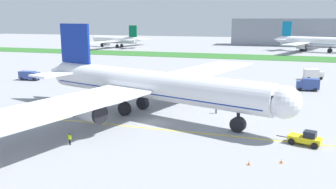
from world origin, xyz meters
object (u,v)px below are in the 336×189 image
(airliner_foreground, at_px, (145,85))
(service_truck_fuel_bowser, at_px, (29,75))
(service_truck_catering_van, at_px, (313,74))
(parked_airliner_far_left, at_px, (117,40))
(parked_airliner_far_centre, at_px, (308,41))
(pushback_tug, at_px, (306,138))
(ground_crew_marshaller_front, at_px, (70,138))
(traffic_cone_near_nose, at_px, (281,161))
(ground_crew_wingwalker_port, at_px, (216,108))
(service_truck_baggage_loader, at_px, (308,84))
(ground_crew_wingwalker_starboard, at_px, (117,97))
(traffic_cone_port_wing, at_px, (249,163))

(airliner_foreground, bearing_deg, service_truck_fuel_bowser, 151.53)
(service_truck_catering_van, bearing_deg, airliner_foreground, -123.52)
(airliner_foreground, height_order, service_truck_fuel_bowser, airliner_foreground)
(parked_airliner_far_left, bearing_deg, service_truck_fuel_bowser, -76.87)
(parked_airliner_far_centre, bearing_deg, pushback_tug, -94.24)
(ground_crew_marshaller_front, xyz_separation_m, service_truck_fuel_bowser, (-41.69, 43.75, 0.42))
(traffic_cone_near_nose, bearing_deg, ground_crew_wingwalker_port, 119.43)
(parked_airliner_far_left, xyz_separation_m, parked_airliner_far_centre, (113.18, 5.22, 0.84))
(airliner_foreground, distance_m, parked_airliner_far_centre, 153.18)
(service_truck_baggage_loader, xyz_separation_m, parked_airliner_far_centre, (8.16, 114.98, 3.89))
(service_truck_baggage_loader, xyz_separation_m, parked_airliner_far_left, (-105.02, 109.76, 3.05))
(ground_crew_wingwalker_starboard, height_order, traffic_cone_port_wing, ground_crew_wingwalker_starboard)
(pushback_tug, height_order, service_truck_fuel_bowser, service_truck_fuel_bowser)
(ground_crew_marshaller_front, xyz_separation_m, parked_airliner_far_left, (-69.16, 161.46, 3.65))
(service_truck_catering_van, bearing_deg, traffic_cone_port_wing, -100.88)
(ground_crew_wingwalker_port, relative_size, traffic_cone_port_wing, 3.04)
(service_truck_fuel_bowser, distance_m, service_truck_catering_van, 84.49)
(parked_airliner_far_left, bearing_deg, ground_crew_wingwalker_starboard, -64.63)
(ground_crew_wingwalker_starboard, distance_m, service_truck_catering_van, 61.81)
(ground_crew_marshaller_front, bearing_deg, pushback_tug, 17.25)
(ground_crew_wingwalker_port, relative_size, traffic_cone_near_nose, 3.04)
(ground_crew_wingwalker_port, height_order, ground_crew_wingwalker_starboard, ground_crew_wingwalker_port)
(ground_crew_marshaller_front, xyz_separation_m, ground_crew_wingwalker_starboard, (-5.09, 26.33, -0.10))
(service_truck_baggage_loader, distance_m, parked_airliner_far_centre, 115.33)
(parked_airliner_far_centre, bearing_deg, ground_crew_wingwalker_port, -100.55)
(ground_crew_wingwalker_starboard, height_order, service_truck_catering_van, service_truck_catering_van)
(pushback_tug, relative_size, ground_crew_wingwalker_port, 3.59)
(service_truck_fuel_bowser, bearing_deg, service_truck_catering_van, 18.14)
(ground_crew_marshaller_front, bearing_deg, airliner_foreground, 76.28)
(traffic_cone_port_wing, height_order, parked_airliner_far_centre, parked_airliner_far_centre)
(service_truck_baggage_loader, height_order, parked_airliner_far_left, parked_airliner_far_left)
(service_truck_fuel_bowser, height_order, parked_airliner_far_centre, parked_airliner_far_centre)
(traffic_cone_near_nose, xyz_separation_m, parked_airliner_far_left, (-98.23, 159.24, 4.43))
(pushback_tug, height_order, parked_airliner_far_left, parked_airliner_far_left)
(service_truck_catering_van, relative_size, parked_airliner_far_left, 0.10)
(service_truck_fuel_bowser, relative_size, service_truck_catering_van, 1.05)
(pushback_tug, relative_size, ground_crew_wingwalker_starboard, 3.98)
(ground_crew_wingwalker_port, distance_m, ground_crew_wingwalker_starboard, 22.61)
(ground_crew_wingwalker_port, xyz_separation_m, service_truck_fuel_bowser, (-58.98, 20.65, 0.41))
(airliner_foreground, relative_size, service_truck_fuel_bowser, 14.41)
(traffic_cone_port_wing, xyz_separation_m, parked_airliner_far_left, (-94.37, 161.02, 4.43))
(traffic_cone_port_wing, bearing_deg, pushback_tug, 53.24)
(ground_crew_marshaller_front, bearing_deg, parked_airliner_far_left, 113.19)
(ground_crew_wingwalker_starboard, bearing_deg, parked_airliner_far_centre, 70.71)
(traffic_cone_near_nose, distance_m, service_truck_fuel_bowser, 82.06)
(service_truck_baggage_loader, relative_size, parked_airliner_far_left, 0.09)
(airliner_foreground, relative_size, service_truck_catering_van, 15.15)
(traffic_cone_port_wing, bearing_deg, service_truck_baggage_loader, 78.27)
(service_truck_baggage_loader, bearing_deg, traffic_cone_near_nose, -97.81)
(parked_airliner_far_centre, bearing_deg, ground_crew_marshaller_front, -104.80)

